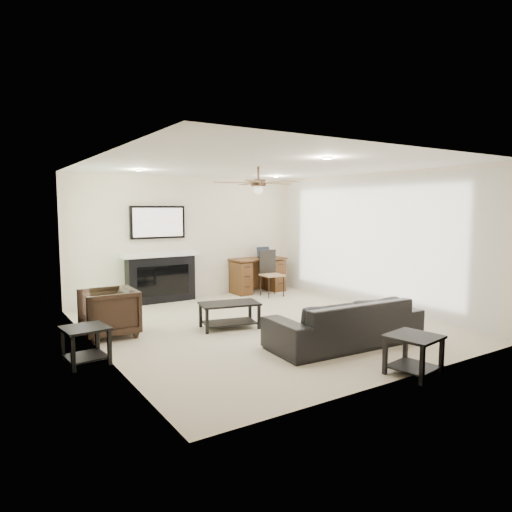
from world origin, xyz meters
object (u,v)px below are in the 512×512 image
at_px(fireplace_unit, 161,254).
at_px(sofa, 345,322).
at_px(armchair, 109,313).
at_px(coffee_table, 229,315).
at_px(desk, 258,275).

bearing_deg(fireplace_unit, sofa, -75.27).
distance_m(armchair, coffee_table, 1.79).
xyz_separation_m(sofa, coffee_table, (-0.90, 1.60, -0.12)).
bearing_deg(armchair, coffee_table, 73.73).
relative_size(sofa, armchair, 2.82).
bearing_deg(coffee_table, sofa, -47.92).
height_order(armchair, coffee_table, armchair).
bearing_deg(desk, armchair, -154.51).
bearing_deg(coffee_table, fireplace_unit, 106.59).
xyz_separation_m(coffee_table, desk, (2.03, 2.33, 0.18)).
distance_m(sofa, fireplace_unit, 4.24).
relative_size(coffee_table, desk, 0.74).
bearing_deg(desk, coffee_table, -131.08).
bearing_deg(desk, fireplace_unit, 176.70).
xyz_separation_m(armchair, coffee_table, (1.70, -0.55, -0.15)).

